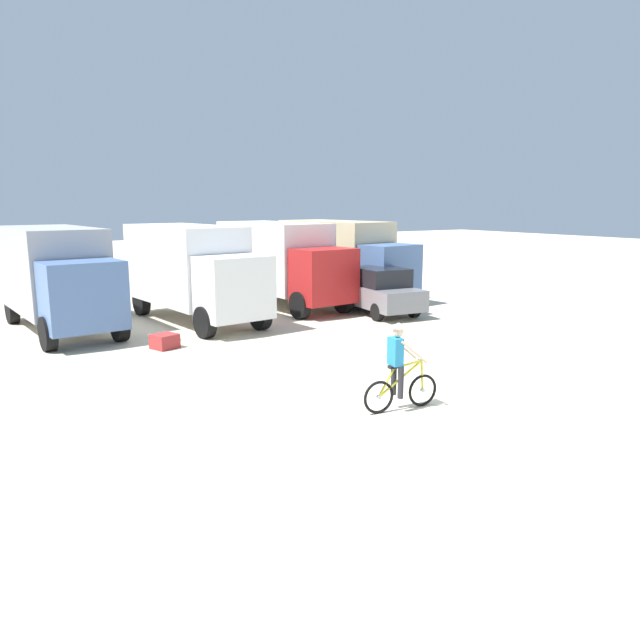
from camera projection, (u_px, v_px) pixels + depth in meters
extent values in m
plane|color=beige|center=(448.00, 405.00, 12.49)|extent=(120.00, 120.00, 0.00)
cube|color=#9E9EA3|center=(52.00, 268.00, 19.88)|extent=(2.88, 5.40, 2.70)
cube|color=#4C6B9E|center=(83.00, 296.00, 17.32)|extent=(2.33, 1.70, 2.00)
cube|color=black|center=(90.00, 287.00, 16.70)|extent=(2.02, 0.27, 0.80)
cylinder|color=black|center=(120.00, 325.00, 18.19)|extent=(0.41, 1.03, 1.00)
cylinder|color=black|center=(48.00, 334.00, 16.98)|extent=(0.41, 1.03, 1.00)
cylinder|color=black|center=(73.00, 303.00, 22.10)|extent=(0.41, 1.03, 1.00)
cylinder|color=black|center=(12.00, 309.00, 20.89)|extent=(0.41, 1.03, 1.00)
cube|color=white|center=(185.00, 264.00, 21.47)|extent=(3.00, 5.45, 2.70)
cube|color=silver|center=(234.00, 288.00, 18.96)|extent=(2.36, 1.75, 2.00)
cube|color=black|center=(246.00, 279.00, 18.35)|extent=(2.02, 0.32, 0.80)
cylinder|color=black|center=(260.00, 315.00, 19.85)|extent=(0.44, 1.03, 1.00)
cylinder|color=black|center=(205.00, 322.00, 18.60)|extent=(0.44, 1.03, 1.00)
cylinder|color=black|center=(191.00, 297.00, 23.68)|extent=(0.44, 1.03, 1.00)
cylinder|color=black|center=(141.00, 302.00, 22.43)|extent=(0.44, 1.03, 1.00)
cube|color=white|center=(274.00, 256.00, 24.57)|extent=(2.87, 5.40, 2.70)
cube|color=#B21E1E|center=(324.00, 276.00, 22.01)|extent=(2.33, 1.70, 2.00)
cube|color=black|center=(336.00, 268.00, 21.39)|extent=(2.02, 0.27, 0.80)
cylinder|color=black|center=(344.00, 300.00, 22.88)|extent=(0.41, 1.03, 1.00)
cylinder|color=black|center=(300.00, 305.00, 21.67)|extent=(0.41, 1.03, 1.00)
cylinder|color=black|center=(273.00, 286.00, 26.79)|extent=(0.41, 1.03, 1.00)
cylinder|color=black|center=(232.00, 290.00, 25.58)|extent=(0.41, 1.03, 1.00)
cube|color=#CCB78E|center=(335.00, 252.00, 26.56)|extent=(3.05, 5.46, 2.70)
cube|color=#4C6B9E|center=(390.00, 270.00, 24.06)|extent=(2.37, 1.77, 2.00)
cube|color=black|center=(403.00, 262.00, 23.46)|extent=(2.02, 0.34, 0.80)
cylinder|color=black|center=(405.00, 292.00, 24.96)|extent=(0.45, 1.03, 1.00)
cylinder|color=black|center=(369.00, 297.00, 23.70)|extent=(0.45, 1.03, 1.00)
cylinder|color=black|center=(328.00, 280.00, 28.76)|extent=(0.45, 1.03, 1.00)
cylinder|color=black|center=(294.00, 284.00, 27.50)|extent=(0.45, 1.03, 1.00)
cube|color=slate|center=(377.00, 295.00, 22.75)|extent=(2.17, 4.36, 0.76)
cube|color=black|center=(380.00, 277.00, 22.48)|extent=(1.80, 2.25, 0.68)
cylinder|color=black|center=(343.00, 301.00, 23.63)|extent=(0.28, 0.66, 0.64)
cylinder|color=black|center=(377.00, 299.00, 24.30)|extent=(0.28, 0.66, 0.64)
cylinder|color=black|center=(377.00, 312.00, 21.34)|extent=(0.28, 0.66, 0.64)
cylinder|color=black|center=(414.00, 309.00, 22.01)|extent=(0.28, 0.66, 0.64)
torus|color=black|center=(423.00, 390.00, 12.39)|extent=(0.68, 0.13, 0.68)
cylinder|color=silver|center=(423.00, 390.00, 12.39)|extent=(0.09, 0.09, 0.08)
torus|color=black|center=(379.00, 397.00, 11.95)|extent=(0.68, 0.13, 0.68)
cylinder|color=silver|center=(379.00, 397.00, 11.95)|extent=(0.09, 0.09, 0.08)
cylinder|color=gold|center=(400.00, 379.00, 12.10)|extent=(1.03, 0.16, 0.68)
cylinder|color=gold|center=(408.00, 364.00, 12.12)|extent=(0.66, 0.12, 0.13)
cylinder|color=gold|center=(386.00, 383.00, 11.97)|extent=(0.39, 0.09, 0.59)
cylinder|color=gold|center=(422.00, 376.00, 12.32)|extent=(0.10, 0.06, 0.64)
cylinder|color=silver|center=(422.00, 361.00, 12.25)|extent=(0.09, 0.52, 0.04)
cube|color=black|center=(394.00, 367.00, 11.98)|extent=(0.25, 0.15, 0.06)
cube|color=teal|center=(395.00, 351.00, 11.93)|extent=(0.23, 0.34, 0.56)
sphere|color=beige|center=(398.00, 331.00, 11.88)|extent=(0.22, 0.22, 0.22)
cone|color=silver|center=(399.00, 325.00, 11.85)|extent=(0.32, 0.32, 0.10)
cylinder|color=#26262B|center=(394.00, 379.00, 12.19)|extent=(0.12, 0.12, 0.66)
cylinder|color=#26262B|center=(401.00, 382.00, 11.96)|extent=(0.12, 0.12, 0.66)
cylinder|color=beige|center=(405.00, 348.00, 12.23)|extent=(0.63, 0.08, 0.53)
cylinder|color=beige|center=(415.00, 352.00, 11.91)|extent=(0.63, 0.16, 0.53)
cube|color=#9E2D2D|center=(165.00, 341.00, 17.34)|extent=(0.83, 0.80, 0.42)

